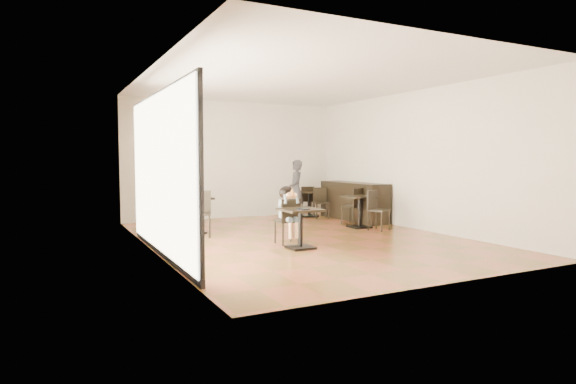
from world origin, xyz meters
TOP-DOWN VIEW (x-y plane):
  - floor at (0.00, 0.00)m, footprint 6.00×8.00m
  - ceiling at (0.00, 0.00)m, footprint 6.00×8.00m
  - wall_back at (0.00, 4.00)m, footprint 6.00×0.01m
  - wall_front at (0.00, -4.00)m, footprint 6.00×0.01m
  - wall_left at (-3.00, 0.00)m, footprint 0.01×8.00m
  - wall_right at (3.00, 0.00)m, footprint 0.01×8.00m
  - storefront_window at (-2.97, -0.50)m, footprint 0.04×4.50m
  - child_table at (-0.56, -0.96)m, footprint 0.69×0.69m
  - child_chair at (-0.56, -0.41)m, footprint 0.39×0.39m
  - child at (-0.56, -0.41)m, footprint 0.39×0.55m
  - plate at (-0.56, -1.06)m, footprint 0.25×0.25m
  - pizza_slice at (-0.56, -0.60)m, footprint 0.26×0.20m
  - adult_patron at (1.40, 2.92)m, footprint 0.54×0.67m
  - cafe_table_mid at (1.94, 0.74)m, footprint 0.92×0.92m
  - cafe_table_left at (-1.79, 1.69)m, footprint 0.95×0.95m
  - cafe_table_back at (1.97, 3.22)m, footprint 0.83×0.83m
  - chair_mid_a at (2.10, 1.29)m, footprint 0.53×0.53m
  - chair_mid_b at (2.10, 0.19)m, footprint 0.53×0.53m
  - chair_left_a at (-1.79, 2.24)m, footprint 0.54×0.54m
  - chair_left_b at (-1.79, 1.14)m, footprint 0.54×0.54m
  - chair_back_a at (2.05, 3.50)m, footprint 0.48×0.48m
  - chair_back_b at (2.05, 2.67)m, footprint 0.48×0.48m
  - service_counter at (2.65, 2.00)m, footprint 0.60×2.40m

SIDE VIEW (x-z plane):
  - floor at x=0.00m, z-range -0.01..0.01m
  - cafe_table_back at x=1.97m, z-range 0.00..0.70m
  - child_table at x=-0.56m, z-range 0.00..0.73m
  - cafe_table_mid at x=1.94m, z-range 0.00..0.75m
  - cafe_table_left at x=-1.79m, z-range 0.00..0.79m
  - chair_back_a at x=2.05m, z-range 0.00..0.84m
  - chair_back_b at x=2.05m, z-range 0.00..0.84m
  - child_chair at x=-0.56m, z-range 0.00..0.88m
  - chair_mid_a at x=2.10m, z-range 0.00..0.90m
  - chair_mid_b at x=2.10m, z-range 0.00..0.90m
  - chair_left_a at x=-1.79m, z-range 0.00..0.96m
  - chair_left_b at x=-1.79m, z-range 0.00..0.96m
  - service_counter at x=2.65m, z-range 0.00..1.00m
  - child at x=-0.56m, z-range 0.00..1.10m
  - plate at x=-0.56m, z-range 0.73..0.74m
  - adult_patron at x=1.40m, z-range 0.00..1.59m
  - pizza_slice at x=-0.56m, z-range 0.92..0.98m
  - storefront_window at x=-2.97m, z-range 0.10..2.70m
  - wall_back at x=0.00m, z-range 0.00..3.20m
  - wall_front at x=0.00m, z-range 0.00..3.20m
  - wall_left at x=-3.00m, z-range 0.00..3.20m
  - wall_right at x=3.00m, z-range 0.00..3.20m
  - ceiling at x=0.00m, z-range 3.20..3.21m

